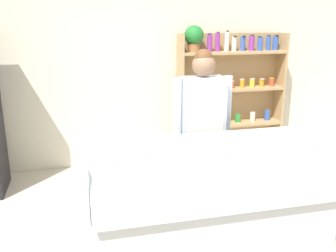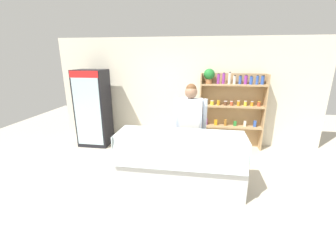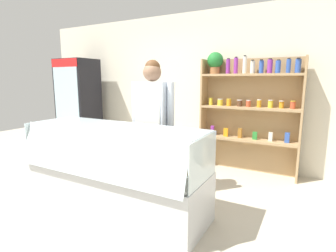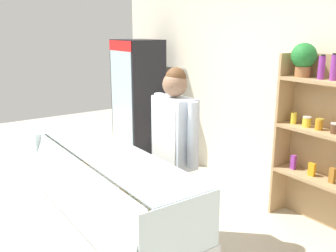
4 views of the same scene
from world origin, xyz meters
name	(u,v)px [view 1 (image 1 of 4)]	position (x,y,z in m)	size (l,w,h in m)	color
ground_plane	(197,243)	(0.00, 0.00, 0.00)	(12.00, 12.00, 0.00)	beige
back_wall	(149,70)	(0.00, 2.27, 1.35)	(6.80, 0.10, 2.70)	silver
shelving_unit	(226,86)	(1.09, 2.03, 1.12)	(1.56, 0.29, 1.96)	tan
deli_display_case	(209,215)	(0.09, -0.06, 0.31)	(2.18, 0.78, 1.01)	silver
shop_clerk	(202,119)	(0.22, 0.57, 1.06)	(0.63, 0.25, 1.76)	#4C4233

